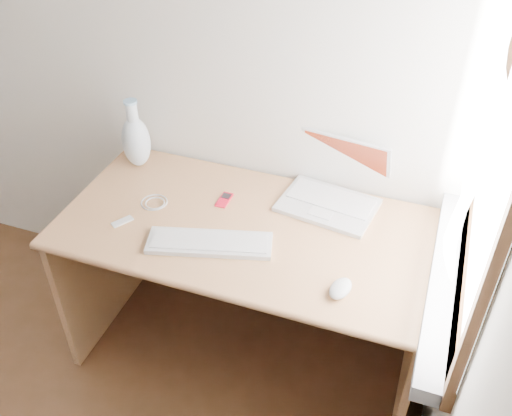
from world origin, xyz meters
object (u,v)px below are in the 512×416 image
(desk, at_px, (254,253))
(laptop, at_px, (332,189))
(external_keyboard, at_px, (210,243))
(vase, at_px, (136,140))

(desk, bearing_deg, laptop, 34.48)
(external_keyboard, distance_m, vase, 0.64)
(desk, xyz_separation_m, external_keyboard, (-0.09, -0.23, 0.23))
(external_keyboard, bearing_deg, desk, 54.29)
(desk, xyz_separation_m, laptop, (0.26, 0.18, 0.27))
(laptop, height_order, external_keyboard, laptop)
(laptop, bearing_deg, desk, -137.27)
(desk, relative_size, external_keyboard, 3.01)
(external_keyboard, relative_size, vase, 1.53)
(laptop, xyz_separation_m, vase, (-0.85, -0.03, 0.07))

